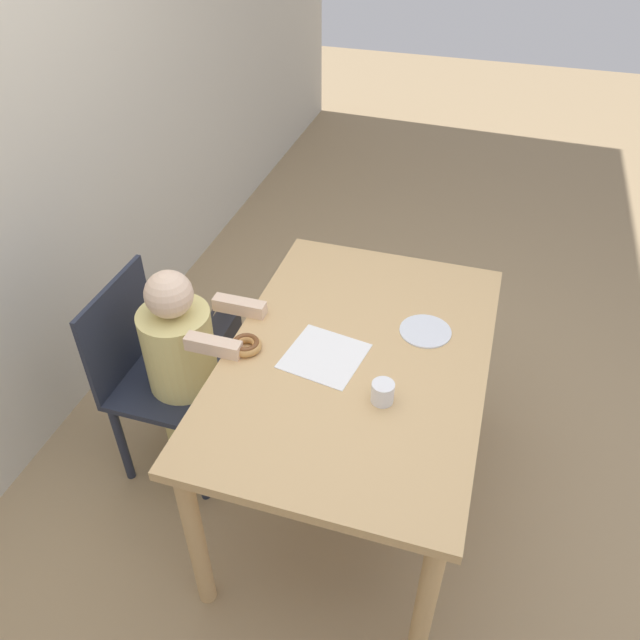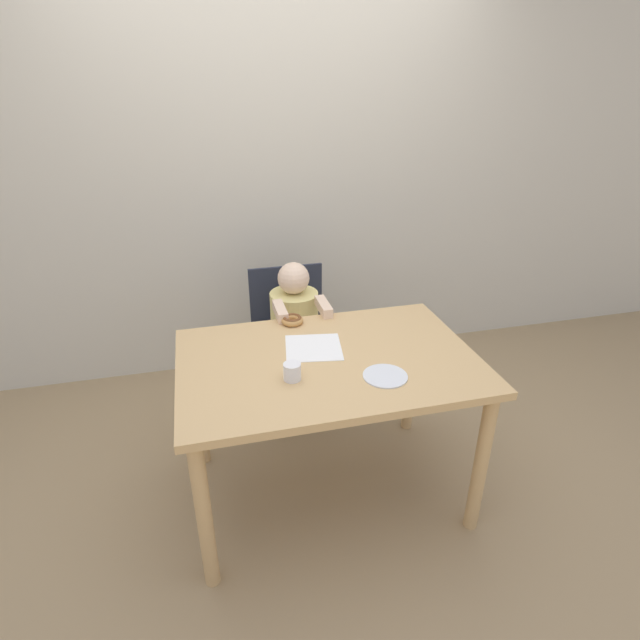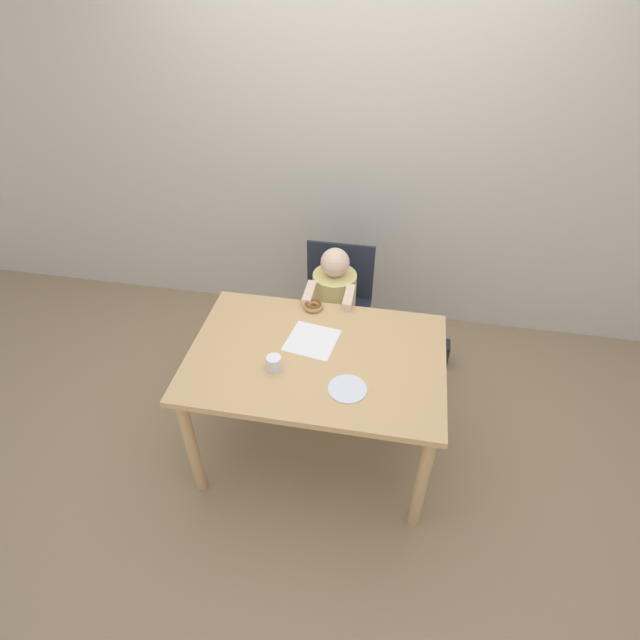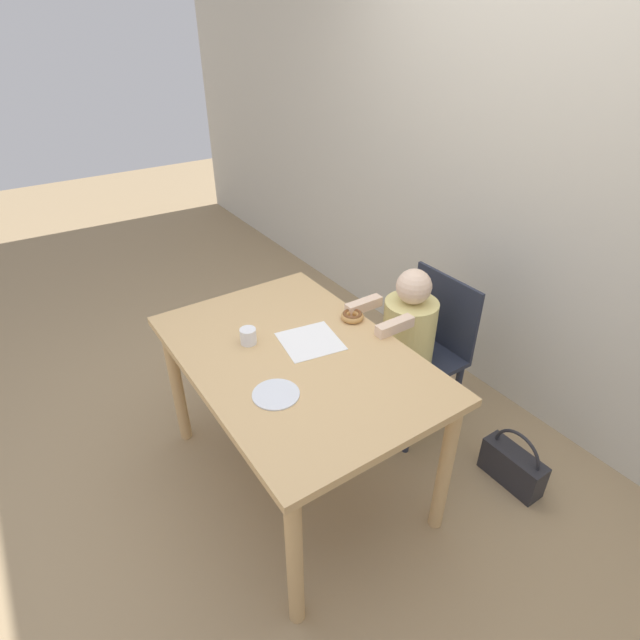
% 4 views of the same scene
% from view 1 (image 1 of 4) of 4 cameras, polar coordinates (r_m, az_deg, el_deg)
% --- Properties ---
extents(ground_plane, '(12.00, 12.00, 0.00)m').
position_cam_1_polar(ground_plane, '(2.64, 2.78, -15.30)').
color(ground_plane, '#997F5B').
extents(dining_table, '(1.26, 0.85, 0.75)m').
position_cam_1_polar(dining_table, '(2.14, 3.31, -5.10)').
color(dining_table, tan).
rests_on(dining_table, ground_plane).
extents(chair, '(0.43, 0.41, 0.84)m').
position_cam_1_polar(chair, '(2.52, -14.52, -4.79)').
color(chair, '#232838').
rests_on(chair, ground_plane).
extents(child_figure, '(0.27, 0.44, 0.95)m').
position_cam_1_polar(child_figure, '(2.45, -12.21, -5.07)').
color(child_figure, '#E0D17F').
rests_on(child_figure, ground_plane).
extents(donut, '(0.11, 0.11, 0.04)m').
position_cam_1_polar(donut, '(2.09, -6.80, -2.25)').
color(donut, tan).
rests_on(donut, dining_table).
extents(napkin, '(0.28, 0.28, 0.00)m').
position_cam_1_polar(napkin, '(2.07, 0.40, -3.30)').
color(napkin, white).
rests_on(napkin, dining_table).
extents(handbag, '(0.31, 0.11, 0.31)m').
position_cam_1_polar(handbag, '(3.16, -9.17, -1.70)').
color(handbag, '#232328').
rests_on(handbag, ground_plane).
extents(cup, '(0.07, 0.07, 0.07)m').
position_cam_1_polar(cup, '(1.91, 5.75, -6.59)').
color(cup, white).
rests_on(cup, dining_table).
extents(plate, '(0.18, 0.18, 0.01)m').
position_cam_1_polar(plate, '(2.19, 9.61, -1.01)').
color(plate, silver).
rests_on(plate, dining_table).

